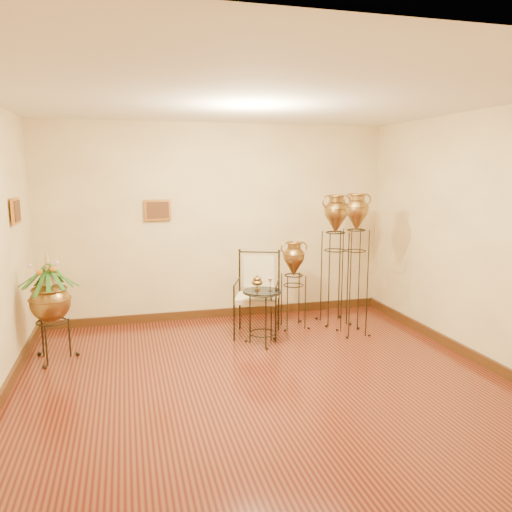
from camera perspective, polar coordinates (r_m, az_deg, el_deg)
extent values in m
plane|color=brown|center=(5.20, 1.03, -14.57)|extent=(5.00, 5.00, 0.00)
cube|color=#44250F|center=(7.45, -4.20, -6.49)|extent=(5.00, 0.04, 0.12)
cube|color=#44250F|center=(6.27, 23.78, -10.48)|extent=(0.04, 5.00, 0.12)
cube|color=#C08338|center=(7.05, -11.16, 5.17)|extent=(0.36, 0.03, 0.29)
cube|color=#C08338|center=(6.14, -25.77, 4.66)|extent=(0.03, 0.36, 0.29)
cube|color=beige|center=(6.50, 0.12, -4.87)|extent=(0.67, 0.65, 0.06)
cube|color=beige|center=(6.43, 0.12, -2.19)|extent=(0.39, 0.18, 0.43)
cylinder|color=black|center=(6.15, 0.74, -4.05)|extent=(0.47, 0.47, 0.01)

